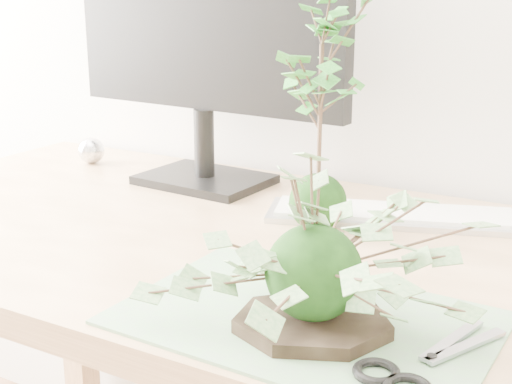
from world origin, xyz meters
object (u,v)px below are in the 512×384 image
ivy_kokedama (315,229)px  maple_kokedama (321,60)px  monitor (205,24)px  desk (304,304)px  keyboard (393,215)px

ivy_kokedama → maple_kokedama: (-0.14, 0.31, 0.14)m
maple_kokedama → monitor: size_ratio=0.64×
maple_kokedama → monitor: monitor is taller
desk → monitor: monitor is taller
keyboard → monitor: 0.47m
maple_kokedama → ivy_kokedama: bearing=-66.0°
desk → monitor: size_ratio=2.81×
keyboard → monitor: size_ratio=0.72×
desk → keyboard: keyboard is taller
maple_kokedama → keyboard: (0.08, 0.10, -0.25)m
keyboard → monitor: (-0.37, 0.04, 0.28)m
ivy_kokedama → monitor: monitor is taller
keyboard → monitor: bearing=155.4°
maple_kokedama → keyboard: size_ratio=0.88×
ivy_kokedama → maple_kokedama: bearing=114.0°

